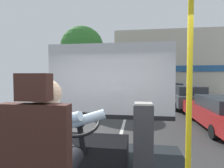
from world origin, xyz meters
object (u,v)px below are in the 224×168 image
at_px(bus_driver, 51,144).
at_px(handrail_pole, 189,115).
at_px(steering_console, 89,152).
at_px(parked_car_blue, 171,90).
at_px(parked_car_green, 161,87).
at_px(parked_car_charcoal, 187,97).
at_px(parked_car_red, 223,112).
at_px(fare_box, 143,144).

height_order(bus_driver, handrail_pole, handrail_pole).
height_order(bus_driver, steering_console, bus_driver).
xyz_separation_m(parked_car_blue, parked_car_green, (0.04, 7.02, -0.05)).
bearing_deg(steering_console, handrail_pole, -40.09).
height_order(parked_car_charcoal, parked_car_green, parked_car_charcoal).
height_order(steering_console, parked_car_blue, steering_console).
height_order(bus_driver, parked_car_red, bus_driver).
distance_m(bus_driver, parked_car_green, 22.99).
bearing_deg(parked_car_green, fare_box, -98.10).
relative_size(bus_driver, parked_car_blue, 0.20).
height_order(fare_box, parked_car_charcoal, fare_box).
bearing_deg(parked_car_charcoal, steering_console, -112.64).
xyz_separation_m(fare_box, parked_car_charcoal, (3.14, 9.62, -0.48)).
xyz_separation_m(parked_car_red, parked_car_blue, (-0.20, 9.62, 0.10)).
bearing_deg(fare_box, steering_console, 157.34).
bearing_deg(fare_box, parked_car_green, 81.90).
distance_m(bus_driver, fare_box, 1.12).
distance_m(parked_car_red, parked_car_blue, 9.63).
height_order(parked_car_red, parked_car_blue, parked_car_blue).
bearing_deg(parked_car_blue, bus_driver, -103.72).
height_order(bus_driver, parked_car_blue, bus_driver).
bearing_deg(parked_car_blue, parked_car_red, -88.83).
relative_size(bus_driver, parked_car_green, 0.19).
height_order(fare_box, parked_car_green, fare_box).
bearing_deg(handrail_pole, parked_car_charcoal, 74.71).
xyz_separation_m(handrail_pole, parked_car_charcoal, (2.80, 10.22, -0.97)).
xyz_separation_m(steering_console, parked_car_charcoal, (3.88, 9.31, -0.21)).
relative_size(fare_box, parked_car_green, 0.22).
bearing_deg(parked_car_green, parked_car_charcoal, -89.89).
height_order(bus_driver, parked_car_green, bus_driver).
distance_m(steering_console, parked_car_charcoal, 10.09).
bearing_deg(parked_car_blue, parked_car_charcoal, -89.26).
relative_size(handrail_pole, parked_car_charcoal, 0.51).
distance_m(steering_console, handrail_pole, 1.61).
bearing_deg(bus_driver, fare_box, 46.74).
bearing_deg(handrail_pole, parked_car_green, 82.97).
distance_m(fare_box, parked_car_red, 6.17).
height_order(steering_console, parked_car_green, steering_console).
bearing_deg(steering_console, parked_car_green, 79.85).
height_order(parked_car_red, parked_car_charcoal, parked_car_charcoal).
bearing_deg(fare_box, parked_car_red, 57.91).
xyz_separation_m(parked_car_charcoal, parked_car_blue, (-0.07, 5.21, 0.00)).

